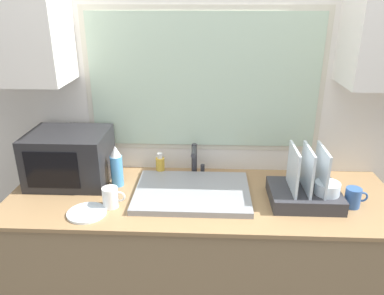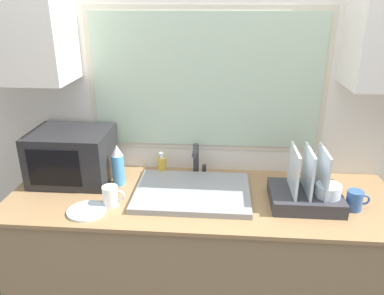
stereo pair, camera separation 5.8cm
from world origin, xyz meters
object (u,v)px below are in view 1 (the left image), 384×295
Objects in this scene: soap_bottle at (160,166)px; faucet at (195,158)px; microwave at (70,157)px; dish_rack at (307,190)px; mug_near_sink at (111,197)px; spray_bottle at (117,167)px.

faucet is at bearing -0.41° from soap_bottle.
soap_bottle is at bearing 11.30° from microwave.
mug_near_sink is (-0.97, -0.09, -0.02)m from dish_rack.
spray_bottle reaches higher than soap_bottle.
dish_rack reaches higher than faucet.
spray_bottle is at bearing 172.02° from dish_rack.
dish_rack is 0.97m from mug_near_sink.
mug_near_sink is at bearing -84.78° from spray_bottle.
dish_rack is 1.00m from spray_bottle.
microwave is at bearing 136.94° from mug_near_sink.
spray_bottle is 1.72× the size of soap_bottle.
spray_bottle is 0.24m from mug_near_sink.
dish_rack is at bearing -26.02° from faucet.
mug_near_sink is (0.02, -0.23, -0.06)m from spray_bottle.
faucet is 0.44m from spray_bottle.
microwave is 1.27m from dish_rack.
spray_bottle is (0.27, -0.04, -0.03)m from microwave.
microwave reaches higher than mug_near_sink.
faucet is at bearing 18.36° from spray_bottle.
faucet is 0.54× the size of dish_rack.
soap_bottle is at bearing 61.82° from mug_near_sink.
dish_rack is at bearing 5.25° from mug_near_sink.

